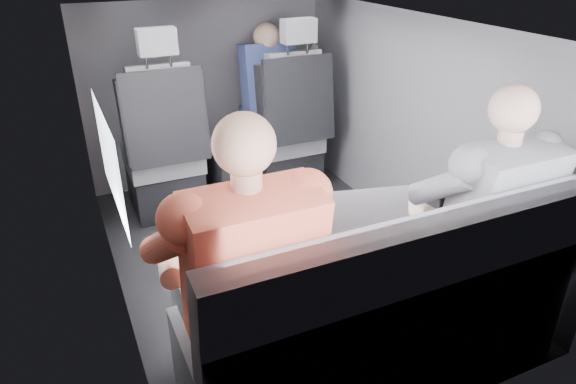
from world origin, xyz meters
name	(u,v)px	position (x,y,z in m)	size (l,w,h in m)	color
floor	(277,256)	(0.00, 0.00, 0.00)	(2.60, 2.60, 0.00)	black
ceiling	(275,23)	(0.00, 0.00, 1.35)	(2.60, 2.60, 0.00)	#B2B2AD
panel_left	(104,182)	(-0.90, 0.00, 0.68)	(0.02, 2.60, 1.35)	#56565B
panel_right	(411,129)	(0.90, 0.00, 0.68)	(0.02, 2.60, 1.35)	#56565B
panel_front	(207,93)	(0.00, 1.30, 0.68)	(1.80, 0.02, 1.35)	#56565B
panel_back	(430,284)	(0.00, -1.30, 0.68)	(1.80, 0.02, 1.35)	#56565B
side_window	(109,160)	(-0.88, -0.30, 0.90)	(0.02, 0.75, 0.42)	white
seatbelt	(297,91)	(0.45, 0.67, 0.80)	(0.05, 0.01, 0.65)	black
front_seat_left	(165,158)	(-0.45, 0.84, 0.40)	(0.52, 0.58, 1.26)	black
front_seat_right	(287,138)	(0.45, 0.84, 0.40)	(0.52, 0.58, 1.26)	black
center_console	(228,172)	(0.00, 0.88, 0.20)	(0.24, 0.48, 0.41)	black
rear_bench	(381,325)	(0.00, -1.06, 0.31)	(1.60, 0.57, 0.92)	slate
soda_cup	(225,149)	(-0.07, 0.69, 0.46)	(0.08, 0.08, 0.23)	white
water_bottle	(240,137)	(0.07, 0.81, 0.48)	(0.06, 0.06, 0.17)	#A2C3DC
laptop_white	(223,260)	(-0.57, -0.81, 0.63)	(0.39, 0.44, 0.24)	white
laptop_silver	(354,224)	(0.02, -0.78, 0.63)	(0.40, 0.39, 0.25)	#B8B8BD
laptop_black	(457,203)	(0.54, -0.82, 0.64)	(0.38, 0.35, 0.25)	black
passenger_rear_left	(240,278)	(-0.56, -0.97, 0.65)	(0.54, 0.65, 1.28)	#303135
passenger_rear_right	(472,219)	(0.49, -0.97, 0.64)	(0.52, 0.63, 1.25)	navy
passenger_front_right	(268,84)	(0.41, 1.10, 0.75)	(0.38, 0.38, 0.75)	navy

